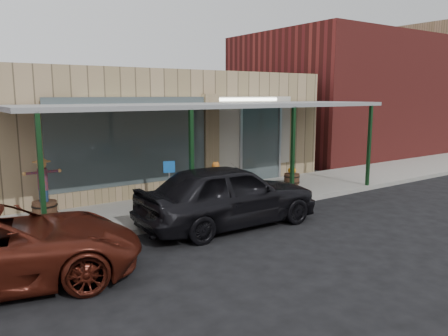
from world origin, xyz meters
TOP-DOWN VIEW (x-y plane):
  - ground at (0.00, 0.00)m, footprint 120.00×120.00m
  - sidewalk at (0.00, 3.60)m, footprint 40.00×3.20m
  - storefront at (-0.00, 8.16)m, footprint 12.00×6.25m
  - awning at (0.00, 3.56)m, footprint 12.00×3.00m
  - block_buildings_near at (2.01, 9.20)m, footprint 61.00×8.00m
  - barrel_scarecrow at (-5.00, 4.44)m, footprint 0.96×0.81m
  - barrel_pumpkin at (3.47, 3.90)m, footprint 0.58×0.58m
  - handicap_sign at (-2.20, 2.64)m, footprint 0.30×0.11m
  - parked_sedan at (-1.16, 1.37)m, footprint 4.89×2.11m

SIDE VIEW (x-z plane):
  - ground at x=0.00m, z-range 0.00..0.00m
  - sidewalk at x=0.00m, z-range 0.00..0.15m
  - barrel_pumpkin at x=3.47m, z-range 0.05..0.71m
  - barrel_scarecrow at x=-5.00m, z-range -0.11..1.51m
  - parked_sedan at x=-1.16m, z-range 0.00..1.65m
  - handicap_sign at x=-2.20m, z-range 0.36..1.85m
  - storefront at x=0.00m, z-range -0.01..4.19m
  - awning at x=0.00m, z-range 1.49..4.53m
  - block_buildings_near at x=2.01m, z-range -0.23..7.77m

